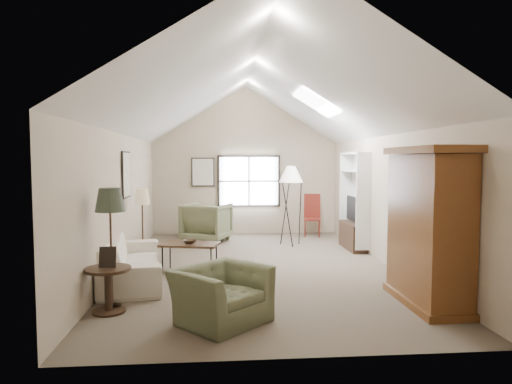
{
  "coord_description": "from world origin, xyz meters",
  "views": [
    {
      "loc": [
        -0.74,
        -8.48,
        2.02
      ],
      "look_at": [
        0.0,
        0.4,
        1.4
      ],
      "focal_mm": 32.0,
      "sensor_mm": 36.0,
      "label": 1
    }
  ],
  "objects": [
    {
      "name": "armchair_far",
      "position": [
        -1.03,
        2.84,
        0.48
      ],
      "size": [
        1.35,
        1.37,
        0.96
      ],
      "primitive_type": "imported",
      "rotation": [
        0.0,
        0.0,
        2.75
      ],
      "color": "#70704E",
      "rests_on": "ground"
    },
    {
      "name": "tv_alcove",
      "position": [
        2.34,
        1.6,
        1.15
      ],
      "size": [
        0.32,
        1.3,
        2.1
      ],
      "primitive_type": "cube",
      "color": "white",
      "rests_on": "ground"
    },
    {
      "name": "armoire",
      "position": [
        2.18,
        -2.4,
        1.1
      ],
      "size": [
        0.6,
        1.5,
        2.2
      ],
      "primitive_type": "cube",
      "color": "brown",
      "rests_on": "ground"
    },
    {
      "name": "window",
      "position": [
        0.1,
        3.96,
        1.45
      ],
      "size": [
        1.72,
        0.08,
        1.42
      ],
      "primitive_type": "cube",
      "color": "black",
      "rests_on": "room_shell"
    },
    {
      "name": "room_shell",
      "position": [
        0.0,
        0.0,
        3.21
      ],
      "size": [
        5.01,
        8.01,
        4.0
      ],
      "color": "brown",
      "rests_on": "ground"
    },
    {
      "name": "bowl",
      "position": [
        -1.26,
        -0.25,
        0.55
      ],
      "size": [
        0.29,
        0.29,
        0.06
      ],
      "primitive_type": "imported",
      "rotation": [
        0.0,
        0.0,
        -0.22
      ],
      "color": "#331F15",
      "rests_on": "coffee_table"
    },
    {
      "name": "sofa",
      "position": [
        -2.2,
        -0.79,
        0.35
      ],
      "size": [
        1.31,
        2.53,
        0.7
      ],
      "primitive_type": "imported",
      "rotation": [
        0.0,
        0.0,
        1.73
      ],
      "color": "beige",
      "rests_on": "ground"
    },
    {
      "name": "tv_panel",
      "position": [
        2.32,
        1.6,
        0.92
      ],
      "size": [
        0.05,
        0.9,
        0.55
      ],
      "primitive_type": "cube",
      "color": "black",
      "rests_on": "media_console"
    },
    {
      "name": "armchair_near",
      "position": [
        -0.71,
        -2.88,
        0.34
      ],
      "size": [
        1.4,
        1.4,
        0.69
      ],
      "primitive_type": "imported",
      "rotation": [
        0.0,
        0.0,
        0.76
      ],
      "color": "#535A3F",
      "rests_on": "ground"
    },
    {
      "name": "tripod_lamp",
      "position": [
        0.97,
        2.12,
        0.96
      ],
      "size": [
        0.72,
        0.72,
        1.92
      ],
      "primitive_type": null,
      "rotation": [
        0.0,
        0.0,
        -0.36
      ],
      "color": "white",
      "rests_on": "ground"
    },
    {
      "name": "side_table",
      "position": [
        -2.2,
        -2.39,
        0.3
      ],
      "size": [
        0.69,
        0.69,
        0.6
      ],
      "primitive_type": "cylinder",
      "rotation": [
        0.0,
        0.0,
        0.16
      ],
      "color": "#351F16",
      "rests_on": "ground"
    },
    {
      "name": "side_chair",
      "position": [
        1.75,
        3.38,
        0.56
      ],
      "size": [
        0.51,
        0.51,
        1.12
      ],
      "primitive_type": "cube",
      "rotation": [
        0.0,
        0.0,
        -0.19
      ],
      "color": "maroon",
      "rests_on": "ground"
    },
    {
      "name": "wall_art",
      "position": [
        -1.88,
        1.94,
        1.73
      ],
      "size": [
        1.97,
        3.71,
        0.88
      ],
      "color": "black",
      "rests_on": "room_shell"
    },
    {
      "name": "tan_lamp",
      "position": [
        -2.2,
        0.41,
        0.75
      ],
      "size": [
        0.35,
        0.35,
        1.51
      ],
      "primitive_type": null,
      "rotation": [
        0.0,
        0.0,
        0.16
      ],
      "color": "tan",
      "rests_on": "ground"
    },
    {
      "name": "media_console",
      "position": [
        2.32,
        1.6,
        0.3
      ],
      "size": [
        0.34,
        1.18,
        0.6
      ],
      "primitive_type": "cube",
      "color": "#382316",
      "rests_on": "ground"
    },
    {
      "name": "coffee_table",
      "position": [
        -1.26,
        -0.25,
        0.26
      ],
      "size": [
        1.12,
        0.78,
        0.52
      ],
      "primitive_type": "cube",
      "rotation": [
        0.0,
        0.0,
        -0.22
      ],
      "color": "#3E2D19",
      "rests_on": "ground"
    },
    {
      "name": "skylight",
      "position": [
        1.3,
        0.9,
        3.22
      ],
      "size": [
        0.8,
        1.2,
        0.52
      ],
      "primitive_type": null,
      "color": "white",
      "rests_on": "room_shell"
    },
    {
      "name": "dark_lamp",
      "position": [
        -2.2,
        -2.19,
        0.84
      ],
      "size": [
        0.46,
        0.46,
        1.68
      ],
      "primitive_type": null,
      "rotation": [
        0.0,
        0.0,
        0.16
      ],
      "color": "#252A1E",
      "rests_on": "ground"
    }
  ]
}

